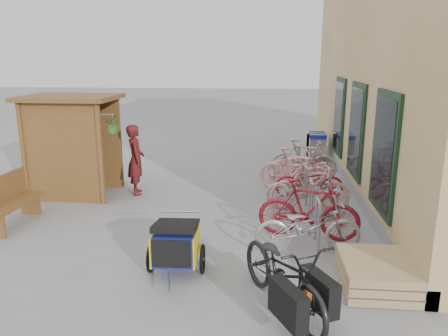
# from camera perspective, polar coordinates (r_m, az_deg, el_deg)

# --- Properties ---
(ground) EXTENTS (80.00, 80.00, 0.00)m
(ground) POSITION_cam_1_polar(r_m,az_deg,el_deg) (8.14, -4.56, -9.37)
(ground) COLOR gray
(kiosk) EXTENTS (2.49, 1.65, 2.40)m
(kiosk) POSITION_cam_1_polar(r_m,az_deg,el_deg) (10.98, -19.59, 4.50)
(kiosk) COLOR brown
(kiosk) RESTS_ON ground
(bike_rack) EXTENTS (0.05, 5.35, 0.86)m
(bike_rack) POSITION_cam_1_polar(r_m,az_deg,el_deg) (10.17, 10.64, -1.63)
(bike_rack) COLOR #A5A8AD
(bike_rack) RESTS_ON ground
(pallet_stack) EXTENTS (1.00, 1.20, 0.40)m
(pallet_stack) POSITION_cam_1_polar(r_m,az_deg,el_deg) (6.88, 19.29, -12.89)
(pallet_stack) COLOR tan
(pallet_stack) RESTS_ON ground
(bench) EXTENTS (0.58, 1.62, 1.01)m
(bench) POSITION_cam_1_polar(r_m,az_deg,el_deg) (9.62, -26.38, -3.82)
(bench) COLOR brown
(bench) RESTS_ON ground
(shopping_carts) EXTENTS (0.53, 1.47, 0.95)m
(shopping_carts) POSITION_cam_1_polar(r_m,az_deg,el_deg) (14.58, 11.88, 3.28)
(shopping_carts) COLOR silver
(shopping_carts) RESTS_ON ground
(child_trailer) EXTENTS (0.89, 1.49, 0.87)m
(child_trailer) POSITION_cam_1_polar(r_m,az_deg,el_deg) (6.87, -6.29, -9.65)
(child_trailer) COLOR navy
(child_trailer) RESTS_ON ground
(cargo_bike) EXTENTS (1.59, 2.15, 1.08)m
(cargo_bike) POSITION_cam_1_polar(r_m,az_deg,el_deg) (5.87, 7.88, -13.54)
(cargo_bike) COLOR black
(cargo_bike) RESTS_ON ground
(person_kiosk) EXTENTS (0.60, 0.72, 1.71)m
(person_kiosk) POSITION_cam_1_polar(r_m,az_deg,el_deg) (10.76, -11.45, 1.08)
(person_kiosk) COLOR maroon
(person_kiosk) RESTS_ON ground
(bike_0) EXTENTS (1.88, 0.87, 0.95)m
(bike_0) POSITION_cam_1_polar(r_m,az_deg,el_deg) (7.58, 10.94, -7.55)
(bike_0) COLOR #9B9B9F
(bike_0) RESTS_ON ground
(bike_1) EXTENTS (1.92, 0.86, 1.12)m
(bike_1) POSITION_cam_1_polar(r_m,az_deg,el_deg) (8.15, 11.00, -5.34)
(bike_1) COLOR maroon
(bike_1) RESTS_ON ground
(bike_2) EXTENTS (1.89, 1.09, 0.94)m
(bike_2) POSITION_cam_1_polar(r_m,az_deg,el_deg) (9.53, 10.73, -3.01)
(bike_2) COLOR #9B9B9F
(bike_2) RESTS_ON ground
(bike_3) EXTENTS (1.73, 0.50, 1.03)m
(bike_3) POSITION_cam_1_polar(r_m,az_deg,el_deg) (9.65, 11.16, -2.50)
(bike_3) COLOR pink
(bike_3) RESTS_ON ground
(bike_4) EXTENTS (1.61, 0.58, 0.84)m
(bike_4) POSITION_cam_1_polar(r_m,az_deg,el_deg) (10.52, 11.08, -1.66)
(bike_4) COLOR maroon
(bike_4) RESTS_ON ground
(bike_5) EXTENTS (1.90, 1.04, 1.10)m
(bike_5) POSITION_cam_1_polar(r_m,az_deg,el_deg) (10.91, 9.26, -0.29)
(bike_5) COLOR pink
(bike_5) RESTS_ON ground
(bike_6) EXTENTS (1.82, 0.74, 0.93)m
(bike_6) POSITION_cam_1_polar(r_m,az_deg,el_deg) (11.73, 10.02, 0.28)
(bike_6) COLOR pink
(bike_6) RESTS_ON ground
(bike_7) EXTENTS (1.86, 0.80, 1.08)m
(bike_7) POSITION_cam_1_polar(r_m,az_deg,el_deg) (12.18, 10.39, 1.14)
(bike_7) COLOR #9B9B9F
(bike_7) RESTS_ON ground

